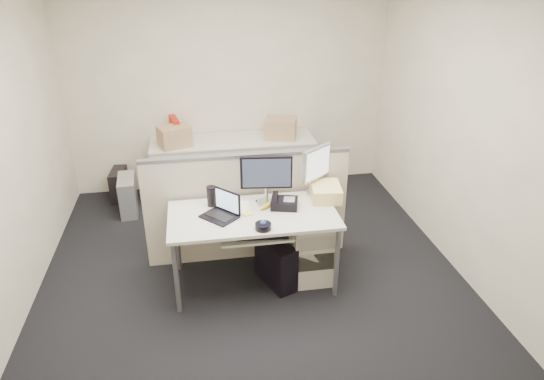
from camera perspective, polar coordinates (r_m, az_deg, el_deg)
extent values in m
cube|color=black|center=(4.72, -2.10, -10.67)|extent=(4.00, 4.50, 0.01)
cube|color=beige|center=(6.20, -5.14, 12.23)|extent=(4.00, 0.02, 2.70)
cube|color=beige|center=(2.15, 5.69, -16.85)|extent=(4.00, 0.02, 2.70)
cube|color=beige|center=(4.72, 22.56, 5.97)|extent=(0.02, 4.50, 2.70)
cube|color=silver|center=(4.33, -2.25, -2.98)|extent=(1.50, 0.75, 0.03)
cylinder|color=slate|center=(4.23, -11.17, -10.14)|extent=(0.04, 0.04, 0.70)
cylinder|color=slate|center=(4.77, -11.10, -5.59)|extent=(0.04, 0.04, 0.70)
cylinder|color=slate|center=(4.38, 7.62, -8.44)|extent=(0.04, 0.04, 0.70)
cylinder|color=slate|center=(4.90, 5.47, -4.25)|extent=(0.04, 0.04, 0.70)
cube|color=silver|center=(4.22, -1.91, -5.28)|extent=(0.62, 0.32, 0.02)
cube|color=#BEB7A4|center=(4.66, 4.51, -6.35)|extent=(0.40, 0.55, 0.65)
cube|color=beige|center=(4.79, -2.92, -2.18)|extent=(2.00, 0.06, 1.10)
cube|color=#BEB7A4|center=(6.21, -4.53, 2.63)|extent=(2.00, 0.60, 0.72)
cube|color=black|center=(4.39, -0.68, 1.15)|extent=(0.49, 0.24, 0.47)
cube|color=#B7B7BC|center=(4.61, 5.20, 2.25)|extent=(0.42, 0.38, 0.46)
cube|color=black|center=(4.23, -6.29, -1.92)|extent=(0.37, 0.37, 0.22)
cylinder|color=black|center=(4.07, -1.05, -4.30)|extent=(0.17, 0.17, 0.05)
cube|color=black|center=(4.41, 1.46, -1.57)|extent=(0.28, 0.25, 0.08)
cube|color=white|center=(4.41, -4.01, -2.13)|extent=(0.22, 0.28, 0.01)
cube|color=#FAF84A|center=(4.31, -2.92, -2.79)|extent=(0.09, 0.09, 0.01)
cylinder|color=black|center=(4.45, -7.12, -0.80)|extent=(0.11, 0.11, 0.18)
ellipsoid|color=yellow|center=(4.41, -0.56, -1.80)|extent=(0.18, 0.17, 0.04)
cube|color=black|center=(4.50, -1.33, -1.43)|extent=(0.09, 0.11, 0.01)
cube|color=#F3DE86|center=(4.59, 6.33, -0.19)|extent=(0.31, 0.38, 0.13)
cube|color=black|center=(4.18, -1.16, -5.23)|extent=(0.46, 0.20, 0.02)
cube|color=black|center=(4.57, 0.45, -8.51)|extent=(0.35, 0.51, 0.44)
cube|color=black|center=(6.43, -17.53, 0.63)|extent=(0.20, 0.42, 0.38)
cube|color=#B7B7BC|center=(6.03, -16.58, -0.58)|extent=(0.22, 0.49, 0.45)
cube|color=#A6775D|center=(5.91, -11.40, 6.10)|extent=(0.43, 0.38, 0.27)
cube|color=#A6775D|center=(6.08, 1.02, 7.20)|extent=(0.45, 0.39, 0.27)
cube|color=#AE170A|center=(6.11, -11.34, 6.95)|extent=(0.14, 0.34, 0.30)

